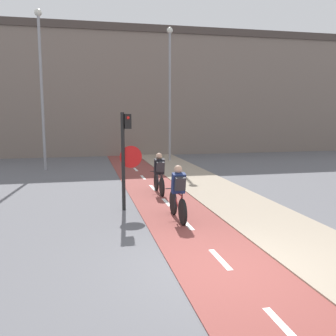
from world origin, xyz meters
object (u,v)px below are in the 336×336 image
object	(u,v)px
street_lamp_far	(41,76)
traffic_light_pole	(126,150)
cyclist_near	(178,194)
cyclist_far	(159,175)
street_lamp_sidewalk	(170,83)

from	to	relation	value
street_lamp_far	traffic_light_pole	bearing A→B (deg)	-70.39
street_lamp_far	cyclist_near	world-z (taller)	street_lamp_far
traffic_light_pole	street_lamp_far	distance (m)	10.07
street_lamp_far	cyclist_far	world-z (taller)	street_lamp_far
street_lamp_far	street_lamp_sidewalk	size ratio (longest dim) A/B	1.01
traffic_light_pole	cyclist_near	bearing A→B (deg)	-48.22
street_lamp_far	cyclist_far	size ratio (longest dim) A/B	4.65
street_lamp_sidewalk	cyclist_far	xyz separation A→B (m)	(-2.52, -9.24, -4.06)
traffic_light_pole	cyclist_far	size ratio (longest dim) A/B	1.72
cyclist_near	cyclist_far	xyz separation A→B (m)	(0.16, 3.47, -0.01)
street_lamp_far	cyclist_far	xyz separation A→B (m)	(4.66, -7.01, -4.09)
traffic_light_pole	street_lamp_sidewalk	bearing A→B (deg)	70.73
traffic_light_pole	street_lamp_sidewalk	distance (m)	12.32
street_lamp_sidewalk	cyclist_far	distance (m)	10.41
street_lamp_far	street_lamp_sidewalk	bearing A→B (deg)	17.25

